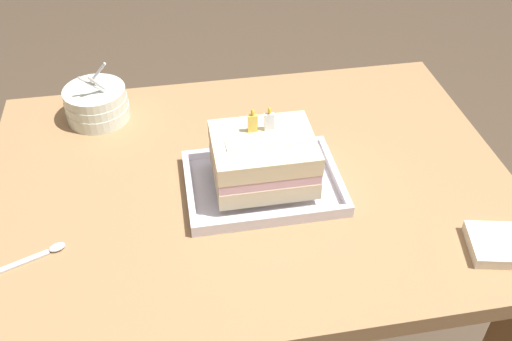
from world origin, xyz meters
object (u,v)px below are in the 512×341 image
at_px(foil_tray, 263,184).
at_px(birthday_cake, 263,159).
at_px(napkin_pile, 497,245).
at_px(bowl_stack, 97,104).
at_px(serving_spoon_near_tray, 37,255).

bearing_deg(foil_tray, birthday_cake, 90.00).
xyz_separation_m(foil_tray, napkin_pile, (0.36, -0.22, 0.00)).
xyz_separation_m(bowl_stack, serving_spoon_near_tray, (-0.09, -0.39, -0.03)).
bearing_deg(bowl_stack, serving_spoon_near_tray, -102.56).
xyz_separation_m(foil_tray, serving_spoon_near_tray, (-0.40, -0.10, -0.00)).
xyz_separation_m(foil_tray, birthday_cake, (-0.00, 0.00, 0.06)).
bearing_deg(napkin_pile, serving_spoon_near_tray, 171.30).
bearing_deg(napkin_pile, bowl_stack, 142.80).
relative_size(foil_tray, napkin_pile, 2.65).
distance_m(bowl_stack, serving_spoon_near_tray, 0.40).
bearing_deg(serving_spoon_near_tray, foil_tray, 14.59).
relative_size(birthday_cake, serving_spoon_near_tray, 1.27).
height_order(serving_spoon_near_tray, napkin_pile, napkin_pile).
xyz_separation_m(foil_tray, bowl_stack, (-0.31, 0.29, 0.03)).
bearing_deg(foil_tray, serving_spoon_near_tray, -165.41).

